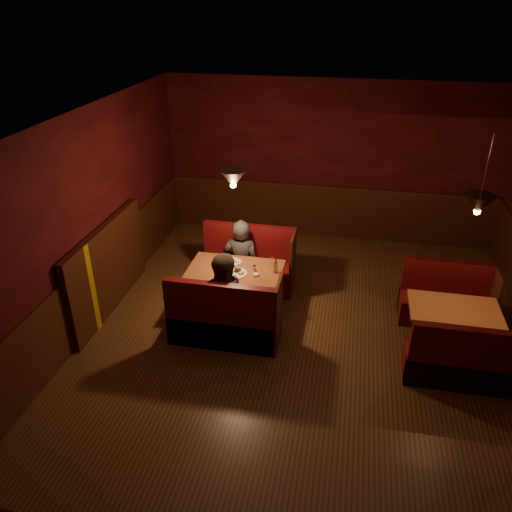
% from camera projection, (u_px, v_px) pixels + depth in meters
% --- Properties ---
extents(room, '(6.02, 7.02, 2.92)m').
position_uv_depth(room, '(287.00, 275.00, 6.22)').
color(room, '#452617').
rests_on(room, ground).
extents(main_table, '(1.33, 0.81, 0.93)m').
position_uv_depth(main_table, '(236.00, 279.00, 7.11)').
color(main_table, brown).
rests_on(main_table, ground).
extents(main_bench_far, '(1.46, 0.52, 1.00)m').
position_uv_depth(main_bench_far, '(249.00, 268.00, 7.87)').
color(main_bench_far, '#450F15').
rests_on(main_bench_far, ground).
extents(main_bench_near, '(1.46, 0.52, 1.00)m').
position_uv_depth(main_bench_near, '(225.00, 323.00, 6.56)').
color(main_bench_near, '#450F15').
rests_on(main_bench_near, ground).
extents(second_table, '(1.12, 0.72, 0.63)m').
position_uv_depth(second_table, '(453.00, 319.00, 6.38)').
color(second_table, brown).
rests_on(second_table, ground).
extents(second_bench_far, '(1.24, 0.46, 0.89)m').
position_uv_depth(second_bench_far, '(445.00, 303.00, 7.04)').
color(second_bench_far, '#450F15').
rests_on(second_bench_far, ground).
extents(second_bench_near, '(1.24, 0.46, 0.89)m').
position_uv_depth(second_bench_near, '(460.00, 365.00, 5.88)').
color(second_bench_near, '#450F15').
rests_on(second_bench_near, ground).
extents(diner_a, '(0.57, 0.38, 1.55)m').
position_uv_depth(diner_a, '(241.00, 246.00, 7.52)').
color(diner_a, '#323134').
rests_on(diner_a, ground).
extents(diner_b, '(0.91, 0.80, 1.58)m').
position_uv_depth(diner_b, '(227.00, 286.00, 6.47)').
color(diner_b, '#3B2A24').
rests_on(diner_b, ground).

